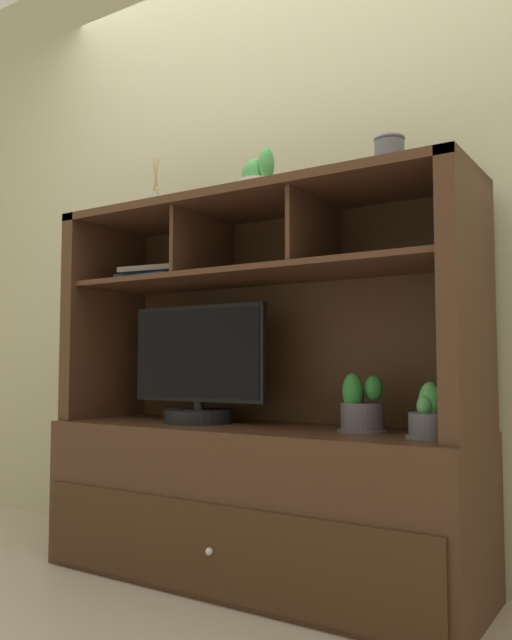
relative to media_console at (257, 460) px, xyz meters
The scene contains 10 objects.
floor_plane 0.43m from the media_console, 90.00° to the right, with size 6.00×6.00×0.02m, color #AF9D8B.
back_wall 1.02m from the media_console, 90.00° to the left, with size 6.00×0.02×2.80m, color #B4AD89.
media_console is the anchor object (origin of this frame).
tv_monitor 0.39m from the media_console, behind, with size 0.59×0.26×0.44m.
potted_orchid 0.44m from the media_console, ahead, with size 0.16×0.16×0.19m.
potted_fern 0.68m from the media_console, ahead, with size 0.16×0.16×0.20m.
magazine_stack_left 0.84m from the media_console, behind, with size 0.37×0.33×0.06m.
diffuser_bottle 1.11m from the media_console, behind, with size 0.05×0.05×0.24m.
potted_succulent 1.00m from the media_console, 65.70° to the right, with size 0.15×0.15×0.18m.
ceramic_vase 1.13m from the media_console, ahead, with size 0.10×0.10×0.13m.
Camera 1 is at (1.25, -1.94, 0.75)m, focal length 36.18 mm.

